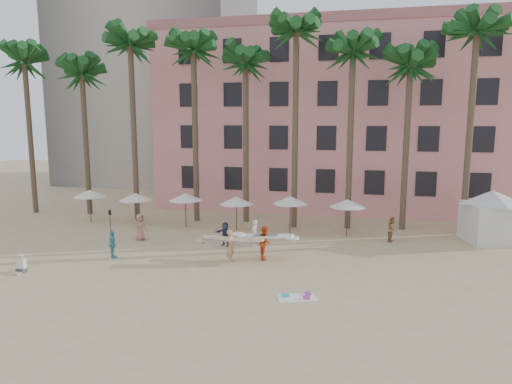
{
  "coord_description": "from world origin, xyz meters",
  "views": [
    {
      "loc": [
        7.54,
        -19.29,
        8.17
      ],
      "look_at": [
        1.92,
        6.0,
        4.0
      ],
      "focal_mm": 32.0,
      "sensor_mm": 36.0,
      "label": 1
    }
  ],
  "objects_px": {
    "cabana": "(491,212)",
    "carrier_yellow": "(231,244)",
    "carrier_white": "(265,242)",
    "pink_hotel": "(353,121)"
  },
  "relations": [
    {
      "from": "pink_hotel",
      "to": "carrier_yellow",
      "type": "xyz_separation_m",
      "value": [
        -6.37,
        -20.89,
        -6.94
      ]
    },
    {
      "from": "carrier_yellow",
      "to": "carrier_white",
      "type": "relative_size",
      "value": 0.98
    },
    {
      "from": "cabana",
      "to": "carrier_yellow",
      "type": "xyz_separation_m",
      "value": [
        -15.74,
        -8.02,
        -1.0
      ]
    },
    {
      "from": "cabana",
      "to": "carrier_white",
      "type": "bearing_deg",
      "value": -153.45
    },
    {
      "from": "cabana",
      "to": "pink_hotel",
      "type": "bearing_deg",
      "value": 126.07
    },
    {
      "from": "cabana",
      "to": "carrier_yellow",
      "type": "distance_m",
      "value": 17.69
    },
    {
      "from": "pink_hotel",
      "to": "carrier_yellow",
      "type": "distance_m",
      "value": 22.91
    },
    {
      "from": "cabana",
      "to": "carrier_white",
      "type": "distance_m",
      "value": 15.61
    },
    {
      "from": "pink_hotel",
      "to": "carrier_yellow",
      "type": "height_order",
      "value": "pink_hotel"
    },
    {
      "from": "carrier_white",
      "to": "pink_hotel",
      "type": "bearing_deg",
      "value": 77.05
    }
  ]
}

